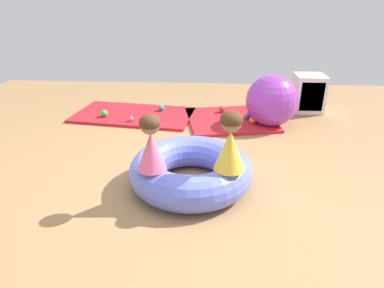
# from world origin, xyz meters

# --- Properties ---
(ground_plane) EXTENTS (8.00, 8.00, 0.00)m
(ground_plane) POSITION_xyz_m (0.00, 0.00, 0.00)
(ground_plane) COLOR #9E7549
(gym_mat_near_left) EXTENTS (1.84, 1.18, 0.04)m
(gym_mat_near_left) POSITION_xyz_m (-0.90, 1.95, 0.02)
(gym_mat_near_left) COLOR red
(gym_mat_near_left) RESTS_ON ground
(gym_mat_far_left) EXTENTS (1.38, 1.32, 0.04)m
(gym_mat_far_left) POSITION_xyz_m (0.54, 1.82, 0.02)
(gym_mat_far_left) COLOR red
(gym_mat_far_left) RESTS_ON ground
(inflatable_cushion) EXTENTS (1.17, 1.17, 0.33)m
(inflatable_cushion) POSITION_xyz_m (0.08, 0.02, 0.16)
(inflatable_cushion) COLOR #6070E5
(inflatable_cushion) RESTS_ON ground
(child_in_pink) EXTENTS (0.28, 0.28, 0.49)m
(child_in_pink) POSITION_xyz_m (-0.23, -0.27, 0.57)
(child_in_pink) COLOR #E5608E
(child_in_pink) RESTS_ON inflatable_cushion
(child_in_yellow) EXTENTS (0.30, 0.30, 0.52)m
(child_in_yellow) POSITION_xyz_m (0.43, -0.23, 0.58)
(child_in_yellow) COLOR yellow
(child_in_yellow) RESTS_ON inflatable_cushion
(play_ball_yellow) EXTENTS (0.10, 0.10, 0.10)m
(play_ball_yellow) POSITION_xyz_m (-0.50, 1.55, 0.09)
(play_ball_yellow) COLOR yellow
(play_ball_yellow) RESTS_ON gym_mat_near_left
(play_ball_pink) EXTENTS (0.07, 0.07, 0.07)m
(play_ball_pink) POSITION_xyz_m (-0.86, 1.63, 0.08)
(play_ball_pink) COLOR pink
(play_ball_pink) RESTS_ON gym_mat_near_left
(play_ball_teal) EXTENTS (0.09, 0.09, 0.09)m
(play_ball_teal) POSITION_xyz_m (-0.50, 2.10, 0.08)
(play_ball_teal) COLOR teal
(play_ball_teal) RESTS_ON gym_mat_near_left
(play_ball_green) EXTENTS (0.10, 0.10, 0.10)m
(play_ball_green) POSITION_xyz_m (-1.29, 1.78, 0.09)
(play_ball_green) COLOR green
(play_ball_green) RESTS_ON gym_mat_near_left
(play_ball_red) EXTENTS (0.10, 0.10, 0.10)m
(play_ball_red) POSITION_xyz_m (0.43, 2.09, 0.09)
(play_ball_red) COLOR red
(play_ball_red) RESTS_ON gym_mat_far_left
(play_ball_orange) EXTENTS (0.10, 0.10, 0.10)m
(play_ball_orange) POSITION_xyz_m (0.84, 1.64, 0.09)
(play_ball_orange) COLOR orange
(play_ball_orange) RESTS_ON gym_mat_far_left
(play_ball_blue) EXTENTS (0.10, 0.10, 0.10)m
(play_ball_blue) POSITION_xyz_m (0.80, 1.84, 0.09)
(play_ball_blue) COLOR blue
(play_ball_blue) RESTS_ON gym_mat_far_left
(exercise_ball_large) EXTENTS (0.70, 0.70, 0.70)m
(exercise_ball_large) POSITION_xyz_m (1.08, 1.69, 0.35)
(exercise_ball_large) COLOR purple
(exercise_ball_large) RESTS_ON ground
(storage_cube) EXTENTS (0.44, 0.44, 0.56)m
(storage_cube) POSITION_xyz_m (1.76, 2.35, 0.28)
(storage_cube) COLOR silver
(storage_cube) RESTS_ON ground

